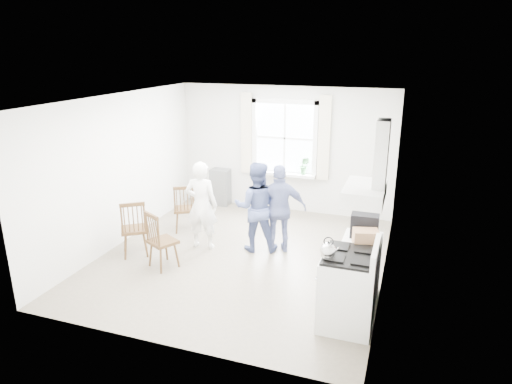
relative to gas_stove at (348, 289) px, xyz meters
The scene contains 16 objects.
room_shell 2.48m from the gas_stove, 144.75° to the left, with size 4.62×5.12×2.64m.
window_assembly 4.36m from the gas_stove, 116.71° to the left, with size 1.88×0.24×1.70m.
range_hood 1.43m from the gas_stove, ahead, with size 0.45×0.76×0.94m.
shelf_unit 4.95m from the gas_stove, 131.97° to the left, with size 0.40×0.30×0.80m, color slate.
gas_stove is the anchor object (origin of this frame).
kettle 0.63m from the gas_stove, 144.02° to the right, with size 0.19×0.19×0.27m.
low_cabinet 0.70m from the gas_stove, 84.32° to the left, with size 0.50×0.55×0.90m, color white.
stereo_stack 0.97m from the gas_stove, 84.40° to the left, with size 0.37×0.34×0.32m.
cardboard_box 0.71m from the gas_stove, 75.07° to the left, with size 0.31×0.22×0.20m, color #A3754F.
windsor_chair_a 3.87m from the gas_stove, 148.87° to the left, with size 0.52×0.52×0.93m.
windsor_chair_b 3.06m from the gas_stove, behind, with size 0.53×0.53×0.94m.
windsor_chair_c 3.67m from the gas_stove, 167.76° to the left, with size 0.57×0.57×0.98m.
person_left 3.11m from the gas_stove, 150.99° to the left, with size 0.56×0.56×1.54m, color white.
person_mid 2.51m from the gas_stove, 136.25° to the left, with size 0.75×0.75×1.54m, color #485587.
person_right 2.30m from the gas_stove, 128.11° to the left, with size 0.89×0.89×1.51m, color navy.
potted_plant 4.02m from the gas_stove, 111.40° to the left, with size 0.20×0.20×0.36m, color #306E36.
Camera 1 is at (2.47, -6.45, 3.34)m, focal length 32.00 mm.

